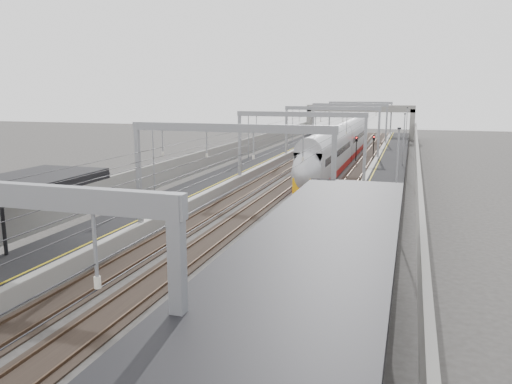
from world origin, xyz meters
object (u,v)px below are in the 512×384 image
Objects in this scene: overbridge at (360,113)px; signal_green at (310,137)px; bench at (362,296)px; train at (339,150)px.

signal_green is (-5.20, -26.37, -2.89)m from overbridge.
train is at bearing 99.10° from bench.
train is at bearing -87.90° from overbridge.
overbridge is at bearing 92.10° from train.
overbridge is 0.45× the size of train.
train is at bearing -65.33° from signal_green.
bench is at bearing -76.95° from signal_green.
overbridge is 6.33× the size of signal_green.
overbridge reaches higher than bench.
train reaches higher than bench.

